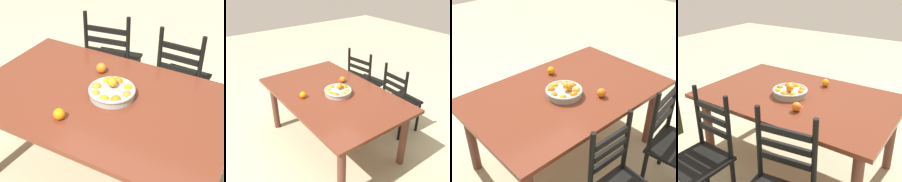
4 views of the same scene
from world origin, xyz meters
TOP-DOWN VIEW (x-y plane):
  - ground_plane at (0.00, 0.00)m, footprint 12.00×12.00m
  - dining_table at (0.00, 0.00)m, footprint 1.74×1.10m
  - chair_by_cabinet at (0.30, 0.86)m, footprint 0.41×0.41m
  - fruit_bowl at (0.06, 0.04)m, footprint 0.32×0.32m
  - orange_loose_0 at (-0.15, 0.27)m, footprint 0.07×0.07m
  - orange_loose_1 at (-0.10, -0.33)m, footprint 0.07×0.07m

SIDE VIEW (x-z plane):
  - ground_plane at x=0.00m, z-range 0.00..0.00m
  - chair_by_cabinet at x=0.30m, z-range -0.02..0.95m
  - dining_table at x=0.00m, z-range 0.27..1.00m
  - orange_loose_1 at x=-0.10m, z-range 0.73..0.80m
  - orange_loose_0 at x=-0.15m, z-range 0.73..0.81m
  - fruit_bowl at x=0.06m, z-range 0.71..0.83m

